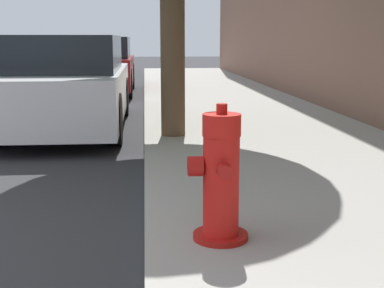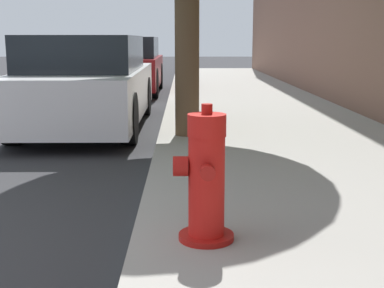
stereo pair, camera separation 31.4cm
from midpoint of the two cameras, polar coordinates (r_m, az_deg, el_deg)
The scene contains 3 objects.
fire_hydrant at distance 3.21m, azimuth 0.23°, elevation -3.78°, with size 0.37×0.37×0.83m.
parked_car_near at distance 8.33m, azimuth -14.19°, elevation 6.20°, with size 1.71×4.48×1.40m.
parked_car_mid at distance 13.70m, azimuth -10.56°, elevation 8.16°, with size 1.69×4.05×1.40m.
Camera 1 is at (2.17, -2.71, 1.35)m, focal length 50.00 mm.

